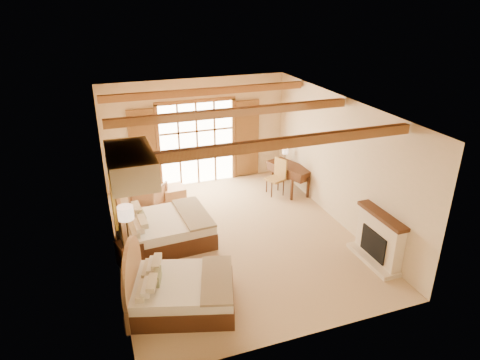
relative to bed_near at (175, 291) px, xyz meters
name	(u,v)px	position (x,y,z in m)	size (l,w,h in m)	color
floor	(235,236)	(1.86, 2.03, -0.38)	(7.00, 7.00, 0.00)	tan
wall_back	(196,132)	(1.86, 5.53, 1.22)	(5.50, 5.50, 0.00)	beige
wall_left	(109,193)	(-0.89, 2.03, 1.22)	(7.00, 7.00, 0.00)	beige
wall_right	(339,161)	(4.61, 2.03, 1.22)	(7.00, 7.00, 0.00)	beige
ceiling	(234,107)	(1.86, 2.03, 2.82)	(7.00, 7.00, 0.00)	#B16D36
ceiling_beams	(234,112)	(1.86, 2.03, 2.70)	(5.39, 4.60, 0.18)	olive
french_doors	(197,144)	(1.86, 5.47, 0.87)	(3.95, 0.08, 2.60)	white
fireplace	(378,241)	(4.46, 0.03, 0.13)	(0.46, 1.40, 1.16)	beige
painting	(113,202)	(-0.84, 1.28, 1.37)	(0.06, 0.95, 0.75)	#DFC94C
canopy_valance	(131,164)	(-0.54, 0.03, 2.57)	(0.70, 1.40, 0.45)	beige
bed_near	(175,291)	(0.00, 0.00, 0.00)	(2.28, 1.92, 1.25)	#412515
bed_far	(158,228)	(0.08, 2.33, 0.04)	(2.18, 1.70, 1.38)	#412515
nightstand	(130,254)	(-0.64, 1.67, -0.09)	(0.48, 0.48, 0.57)	#412515
floor_lamp	(126,217)	(-0.64, 1.43, 0.93)	(0.33, 0.33, 1.54)	#382A18
armchair	(149,196)	(0.15, 4.22, -0.01)	(0.78, 0.81, 0.73)	tan
ottoman	(173,194)	(0.85, 4.41, -0.16)	(0.61, 0.61, 0.44)	tan
desk	(290,177)	(4.29, 4.04, 0.04)	(1.06, 1.56, 0.77)	#412515
desk_chair	(276,183)	(3.78, 3.90, -0.05)	(0.61, 0.60, 1.05)	#A78042
desk_lamp	(285,152)	(4.31, 4.47, 0.67)	(0.18, 0.18, 0.36)	#382A18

